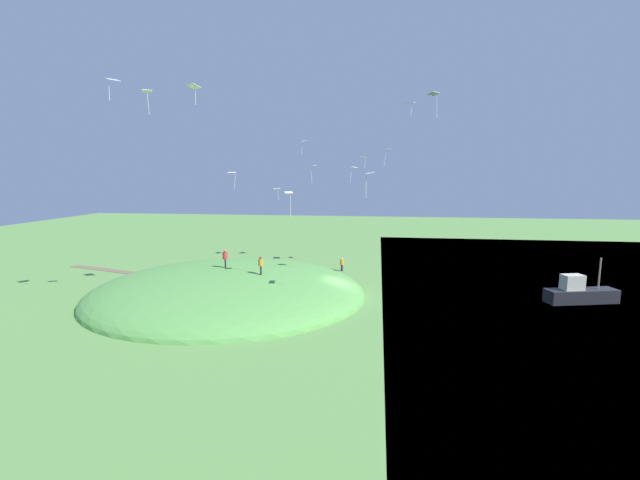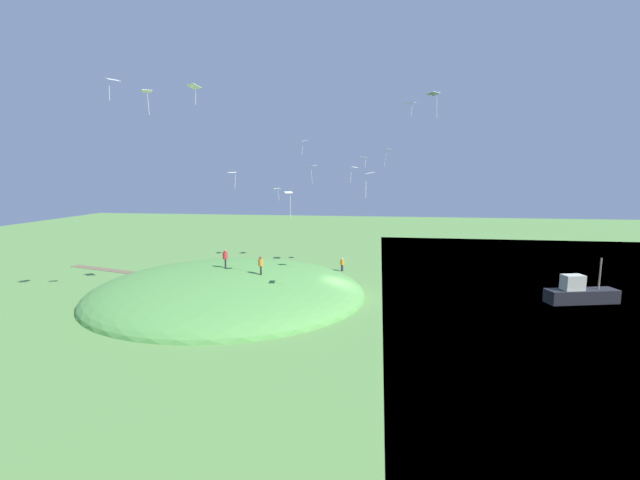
# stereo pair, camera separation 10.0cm
# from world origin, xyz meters

# --- Properties ---
(ground_plane) EXTENTS (160.00, 160.00, 0.00)m
(ground_plane) POSITION_xyz_m (0.00, 0.00, 0.00)
(ground_plane) COLOR #5B8D45
(grass_hill) EXTENTS (25.97, 25.47, 4.97)m
(grass_hill) POSITION_xyz_m (10.87, 0.33, 0.00)
(grass_hill) COLOR #559646
(grass_hill) RESTS_ON ground_plane
(dirt_path) EXTENTS (16.64, 5.86, 0.04)m
(dirt_path) POSITION_xyz_m (26.20, -6.88, 0.02)
(dirt_path) COLOR brown
(dirt_path) RESTS_ON ground_plane
(boat_on_lake) EXTENTS (6.49, 3.04, 4.00)m
(boat_on_lake) POSITION_xyz_m (-21.03, -1.09, 0.84)
(boat_on_lake) COLOR black
(boat_on_lake) RESTS_ON lake_water
(person_on_hilltop) EXTENTS (0.59, 0.59, 1.75)m
(person_on_hilltop) POSITION_xyz_m (11.20, 0.05, 3.57)
(person_on_hilltop) COLOR black
(person_on_hilltop) RESTS_ON grass_hill
(person_watching_kites) EXTENTS (0.53, 0.53, 1.68)m
(person_watching_kites) POSITION_xyz_m (7.19, 1.96, 3.40)
(person_watching_kites) COLOR black
(person_watching_kites) RESTS_ON grass_hill
(person_near_shore) EXTENTS (0.67, 0.67, 1.57)m
(person_near_shore) POSITION_xyz_m (0.96, -10.93, 0.97)
(person_near_shore) COLOR #272847
(person_near_shore) RESTS_ON ground_plane
(kite_0) EXTENTS (0.96, 0.91, 1.88)m
(kite_0) POSITION_xyz_m (15.21, 5.41, 17.68)
(kite_0) COLOR #F5DCD1
(kite_1) EXTENTS (0.74, 0.95, 1.85)m
(kite_1) POSITION_xyz_m (-2.48, 7.44, 11.25)
(kite_1) COLOR silver
(kite_2) EXTENTS (1.08, 1.27, 2.24)m
(kite_2) POSITION_xyz_m (5.26, -15.96, 12.31)
(kite_2) COLOR white
(kite_3) EXTENTS (1.15, 1.17, 1.98)m
(kite_3) POSITION_xyz_m (-7.26, 2.95, 17.40)
(kite_3) COLOR white
(kite_4) EXTENTS (0.75, 0.84, 1.55)m
(kite_4) POSITION_xyz_m (-0.67, -4.22, 11.88)
(kite_4) COLOR white
(kite_5) EXTENTS (1.37, 1.21, 1.35)m
(kite_5) POSITION_xyz_m (-6.02, -6.89, 18.37)
(kite_5) COLOR white
(kite_6) EXTENTS (0.78, 0.68, 2.21)m
(kite_6) POSITION_xyz_m (4.25, 3.30, 9.53)
(kite_6) COLOR silver
(kite_7) EXTENTS (0.86, 1.17, 1.31)m
(kite_7) POSITION_xyz_m (-1.35, -12.58, 13.24)
(kite_7) COLOR white
(kite_8) EXTENTS (1.41, 1.33, 1.70)m
(kite_8) POSITION_xyz_m (12.58, 2.43, 18.63)
(kite_8) COLOR #F2DDD2
(kite_9) EXTENTS (1.02, 0.92, 1.44)m
(kite_9) POSITION_xyz_m (8.75, -11.09, 9.55)
(kite_9) COLOR white
(kite_10) EXTENTS (0.95, 0.76, 1.72)m
(kite_10) POSITION_xyz_m (11.87, -4.52, 11.38)
(kite_10) COLOR white
(kite_11) EXTENTS (0.84, 0.98, 2.14)m
(kite_11) POSITION_xyz_m (-4.04, -12.65, 14.02)
(kite_11) COLOR white
(kite_12) EXTENTS (1.20, 1.35, 1.75)m
(kite_12) POSITION_xyz_m (6.14, -14.35, 15.28)
(kite_12) COLOR white
(kite_13) EXTENTS (1.07, 1.18, 1.73)m
(kite_13) POSITION_xyz_m (17.58, 6.20, 18.51)
(kite_13) COLOR white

